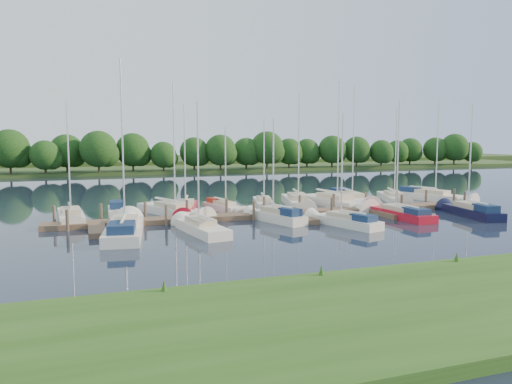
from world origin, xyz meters
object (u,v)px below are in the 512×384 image
object	(u,v)px
sailboat_n_0	(71,218)
sailboat_n_5	(264,204)
sailboat_s_2	(276,218)
motorboat	(117,211)
dock	(291,215)

from	to	relation	value
sailboat_n_0	sailboat_n_5	bearing A→B (deg)	-175.07
sailboat_n_0	sailboat_s_2	distance (m)	16.86
motorboat	sailboat_s_2	bearing A→B (deg)	147.65
sailboat_s_2	sailboat_n_5	bearing A→B (deg)	58.96
dock	sailboat_n_5	world-z (taller)	sailboat_n_5
motorboat	sailboat_n_5	bearing A→B (deg)	-175.75
sailboat_n_5	sailboat_s_2	size ratio (longest dim) A/B	1.02
dock	sailboat_n_5	distance (m)	6.89
sailboat_n_0	sailboat_n_5	distance (m)	18.10
sailboat_n_5	sailboat_s_2	distance (m)	9.01
dock	sailboat_s_2	distance (m)	2.80
sailboat_n_0	motorboat	xyz separation A→B (m)	(3.76, 2.18, 0.05)
dock	motorboat	size ratio (longest dim) A/B	8.24
dock	sailboat_n_0	size ratio (longest dim) A/B	3.98
dock	sailboat_s_2	world-z (taller)	sailboat_s_2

